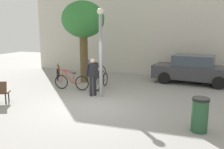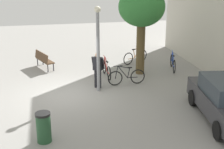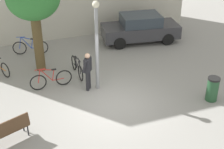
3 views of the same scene
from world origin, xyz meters
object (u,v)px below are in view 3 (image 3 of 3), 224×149
Objects in this scene: bicycle_red at (51,80)px; trash_bin at (212,89)px; lamppost at (97,40)px; bicycle_black at (77,67)px; parked_car_charcoal at (140,28)px; person_by_lamppost at (88,69)px; bicycle_blue at (30,47)px; park_bench at (6,130)px.

trash_bin is at bearing -28.55° from bicycle_red.
lamppost is 2.09× the size of bicycle_black.
person_by_lamppost is at bearing -136.27° from parked_car_charcoal.
parked_car_charcoal is at bearing 91.55° from trash_bin.
bicycle_black is at bearing 27.87° from bicycle_red.
lamppost is 2.14× the size of bicycle_blue.
person_by_lamppost is 1.69m from bicycle_red.
lamppost is at bearing -5.32° from person_by_lamppost.
trash_bin is at bearing -88.45° from parked_car_charcoal.
bicycle_blue is at bearing 116.29° from lamppost.
bicycle_black is (-0.51, 1.42, -1.80)m from lamppost.
bicycle_blue reaches higher than park_bench.
bicycle_red is 3.73m from bicycle_blue.
trash_bin reaches higher than bicycle_blue.
bicycle_red is (-1.84, 0.72, -1.80)m from lamppost.
park_bench is 10.03m from parked_car_charcoal.
parked_car_charcoal reaches higher than trash_bin.
lamppost reaches higher than bicycle_red.
person_by_lamppost is at bearing 150.46° from trash_bin.
bicycle_black is at bearing 48.34° from park_bench.
trash_bin is (5.81, -3.16, 0.12)m from bicycle_red.
lamppost reaches higher than park_bench.
parked_car_charcoal is at bearing 39.91° from park_bench.
trash_bin is (4.49, -3.86, 0.12)m from bicycle_black.
person_by_lamppost is at bearing -67.86° from bicycle_blue.
park_bench is 5.08m from bicycle_black.
park_bench is at bearing -131.66° from bicycle_black.
bicycle_blue is at bearing 176.38° from parked_car_charcoal.
bicycle_red is 1.03× the size of bicycle_blue.
bicycle_red is at bearing -152.13° from bicycle_black.
lamppost is 2.26× the size of person_by_lamppost.
park_bench is at bearing -103.99° from bicycle_blue.
person_by_lamppost is at bearing 174.68° from lamppost.
person_by_lamppost is at bearing -25.42° from bicycle_red.
bicycle_red is (-1.44, 0.68, -0.58)m from person_by_lamppost.
person_by_lamppost reaches higher than park_bench.
bicycle_blue is 6.02m from parked_car_charcoal.
park_bench is (-3.49, -2.41, -0.42)m from person_by_lamppost.
bicycle_blue is 0.40× the size of parked_car_charcoal.
lamppost is 2.09× the size of bicycle_red.
bicycle_black is (1.32, 0.70, 0.00)m from bicycle_red.
person_by_lamppost is 0.38× the size of parked_car_charcoal.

